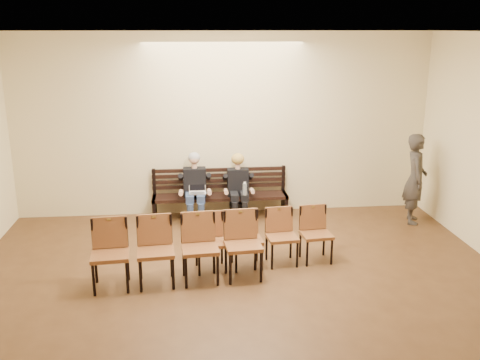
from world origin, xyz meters
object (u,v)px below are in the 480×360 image
object	(u,v)px
bench	(220,206)
seated_woman	(238,190)
water_bottle	(245,195)
passerby	(416,172)
seated_man	(195,189)
laptop	(198,194)
chair_row_front	(264,239)
chair_row_back	(178,251)
bag	(238,209)

from	to	relation	value
bench	seated_woman	world-z (taller)	seated_woman
water_bottle	passerby	world-z (taller)	passerby
bench	seated_man	bearing A→B (deg)	-166.05
bench	seated_woman	distance (m)	0.50
seated_woman	laptop	xyz separation A→B (m)	(-0.78, -0.16, -0.01)
chair_row_front	seated_man	bearing A→B (deg)	110.38
chair_row_front	chair_row_back	xyz separation A→B (m)	(-1.31, -0.46, 0.06)
seated_man	water_bottle	size ratio (longest dim) A/B	5.00
bench	chair_row_back	size ratio (longest dim) A/B	1.08
seated_woman	water_bottle	distance (m)	0.31
laptop	seated_man	bearing A→B (deg)	92.69
seated_man	water_bottle	world-z (taller)	seated_man
bag	laptop	bearing A→B (deg)	-154.74
seated_man	chair_row_front	distance (m)	2.36
seated_man	bag	world-z (taller)	seated_man
chair_row_back	passerby	bearing A→B (deg)	21.03
seated_woman	water_bottle	bearing A→B (deg)	-73.26
bag	chair_row_back	bearing A→B (deg)	-112.04
laptop	chair_row_front	distance (m)	2.19
seated_man	seated_woman	bearing A→B (deg)	0.00
seated_man	chair_row_front	size ratio (longest dim) A/B	0.60
water_bottle	passerby	distance (m)	3.20
laptop	passerby	world-z (taller)	passerby
chair_row_front	chair_row_back	distance (m)	1.39
chair_row_front	bag	bearing A→B (deg)	89.02
water_bottle	chair_row_back	distance (m)	2.57
chair_row_back	seated_man	bearing A→B (deg)	79.02
passerby	laptop	bearing A→B (deg)	101.50
laptop	passerby	bearing A→B (deg)	-18.14
bench	seated_man	size ratio (longest dim) A/B	2.06
passerby	seated_man	bearing A→B (deg)	99.39
water_bottle	bag	bearing A→B (deg)	97.88
passerby	chair_row_front	distance (m)	3.51
laptop	chair_row_back	size ratio (longest dim) A/B	0.13
seated_woman	bag	world-z (taller)	seated_woman
seated_man	chair_row_back	distance (m)	2.59
bag	chair_row_back	distance (m)	3.04
bench	water_bottle	xyz separation A→B (m)	(0.43, -0.42, 0.35)
seated_man	laptop	distance (m)	0.18
passerby	bag	bearing A→B (deg)	93.92
seated_man	passerby	xyz separation A→B (m)	(4.09, -0.48, 0.34)
seated_man	passerby	world-z (taller)	passerby
bench	bag	world-z (taller)	bench
passerby	bench	bearing A→B (deg)	96.64
bench	seated_man	xyz separation A→B (m)	(-0.48, -0.12, 0.41)
laptop	water_bottle	world-z (taller)	water_bottle
seated_woman	passerby	distance (m)	3.32
laptop	chair_row_back	world-z (taller)	chair_row_back
seated_man	laptop	xyz separation A→B (m)	(0.05, -0.16, -0.07)
water_bottle	bench	bearing A→B (deg)	135.65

